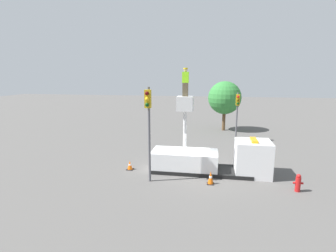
{
  "coord_description": "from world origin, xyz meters",
  "views": [
    {
      "loc": [
        0.64,
        -16.34,
        6.24
      ],
      "look_at": [
        -1.99,
        -1.04,
        3.17
      ],
      "focal_mm": 28.0,
      "sensor_mm": 36.0,
      "label": 1
    }
  ],
  "objects_px": {
    "bucket_truck": "(212,159)",
    "traffic_cone_rear": "(130,165)",
    "traffic_light_across": "(237,107)",
    "fire_hydrant": "(298,183)",
    "traffic_cone_curbside": "(211,178)",
    "traffic_light_pole": "(148,116)",
    "worker": "(185,82)",
    "tree_left_bg": "(225,98)"
  },
  "relations": [
    {
      "from": "worker",
      "to": "traffic_light_pole",
      "type": "distance_m",
      "value": 3.41
    },
    {
      "from": "traffic_light_pole",
      "to": "traffic_cone_rear",
      "type": "height_order",
      "value": "traffic_light_pole"
    },
    {
      "from": "bucket_truck",
      "to": "worker",
      "type": "xyz_separation_m",
      "value": [
        -1.76,
        0.0,
        4.86
      ]
    },
    {
      "from": "bucket_truck",
      "to": "worker",
      "type": "bearing_deg",
      "value": 180.0
    },
    {
      "from": "fire_hydrant",
      "to": "tree_left_bg",
      "type": "xyz_separation_m",
      "value": [
        -3.4,
        15.54,
        3.19
      ]
    },
    {
      "from": "traffic_light_pole",
      "to": "traffic_cone_curbside",
      "type": "relative_size",
      "value": 7.13
    },
    {
      "from": "traffic_cone_rear",
      "to": "tree_left_bg",
      "type": "distance_m",
      "value": 15.72
    },
    {
      "from": "tree_left_bg",
      "to": "traffic_light_across",
      "type": "bearing_deg",
      "value": -79.26
    },
    {
      "from": "bucket_truck",
      "to": "tree_left_bg",
      "type": "relative_size",
      "value": 1.36
    },
    {
      "from": "bucket_truck",
      "to": "traffic_cone_rear",
      "type": "relative_size",
      "value": 12.07
    },
    {
      "from": "traffic_light_pole",
      "to": "fire_hydrant",
      "type": "distance_m",
      "value": 8.92
    },
    {
      "from": "traffic_cone_curbside",
      "to": "tree_left_bg",
      "type": "bearing_deg",
      "value": 85.28
    },
    {
      "from": "traffic_light_across",
      "to": "traffic_cone_rear",
      "type": "distance_m",
      "value": 11.97
    },
    {
      "from": "fire_hydrant",
      "to": "traffic_cone_curbside",
      "type": "bearing_deg",
      "value": 177.46
    },
    {
      "from": "traffic_cone_rear",
      "to": "traffic_cone_curbside",
      "type": "height_order",
      "value": "traffic_cone_curbside"
    },
    {
      "from": "traffic_light_across",
      "to": "traffic_cone_curbside",
      "type": "relative_size",
      "value": 5.89
    },
    {
      "from": "worker",
      "to": "traffic_light_across",
      "type": "bearing_deg",
      "value": 64.67
    },
    {
      "from": "tree_left_bg",
      "to": "traffic_light_pole",
      "type": "bearing_deg",
      "value": -107.14
    },
    {
      "from": "worker",
      "to": "traffic_light_across",
      "type": "distance_m",
      "value": 9.59
    },
    {
      "from": "worker",
      "to": "traffic_cone_rear",
      "type": "height_order",
      "value": "worker"
    },
    {
      "from": "traffic_cone_rear",
      "to": "tree_left_bg",
      "type": "height_order",
      "value": "tree_left_bg"
    },
    {
      "from": "traffic_cone_rear",
      "to": "traffic_light_across",
      "type": "bearing_deg",
      "value": 49.28
    },
    {
      "from": "bucket_truck",
      "to": "worker",
      "type": "height_order",
      "value": "worker"
    },
    {
      "from": "bucket_truck",
      "to": "traffic_cone_rear",
      "type": "bearing_deg",
      "value": -175.56
    },
    {
      "from": "traffic_light_pole",
      "to": "traffic_light_across",
      "type": "relative_size",
      "value": 1.21
    },
    {
      "from": "traffic_light_across",
      "to": "fire_hydrant",
      "type": "distance_m",
      "value": 11.09
    },
    {
      "from": "bucket_truck",
      "to": "traffic_light_pole",
      "type": "xyz_separation_m",
      "value": [
        -3.59,
        -2.21,
        3.02
      ]
    },
    {
      "from": "bucket_truck",
      "to": "traffic_light_pole",
      "type": "distance_m",
      "value": 5.19
    },
    {
      "from": "worker",
      "to": "traffic_cone_curbside",
      "type": "height_order",
      "value": "worker"
    },
    {
      "from": "bucket_truck",
      "to": "traffic_light_across",
      "type": "bearing_deg",
      "value": 75.26
    },
    {
      "from": "traffic_light_pole",
      "to": "traffic_cone_rear",
      "type": "relative_size",
      "value": 8.95
    },
    {
      "from": "traffic_light_pole",
      "to": "fire_hydrant",
      "type": "height_order",
      "value": "traffic_light_pole"
    },
    {
      "from": "worker",
      "to": "tree_left_bg",
      "type": "distance_m",
      "value": 13.94
    },
    {
      "from": "traffic_cone_curbside",
      "to": "bucket_truck",
      "type": "bearing_deg",
      "value": 89.17
    },
    {
      "from": "bucket_truck",
      "to": "fire_hydrant",
      "type": "xyz_separation_m",
      "value": [
        4.64,
        -2.09,
        -0.43
      ]
    },
    {
      "from": "traffic_light_pole",
      "to": "traffic_light_across",
      "type": "xyz_separation_m",
      "value": [
        5.79,
        10.58,
        -0.67
      ]
    },
    {
      "from": "fire_hydrant",
      "to": "bucket_truck",
      "type": "bearing_deg",
      "value": 155.76
    },
    {
      "from": "bucket_truck",
      "to": "fire_hydrant",
      "type": "height_order",
      "value": "bucket_truck"
    },
    {
      "from": "bucket_truck",
      "to": "traffic_cone_rear",
      "type": "height_order",
      "value": "bucket_truck"
    },
    {
      "from": "fire_hydrant",
      "to": "traffic_cone_curbside",
      "type": "height_order",
      "value": "fire_hydrant"
    },
    {
      "from": "traffic_light_pole",
      "to": "traffic_light_across",
      "type": "bearing_deg",
      "value": 61.29
    },
    {
      "from": "bucket_truck",
      "to": "traffic_light_across",
      "type": "relative_size",
      "value": 1.63
    }
  ]
}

